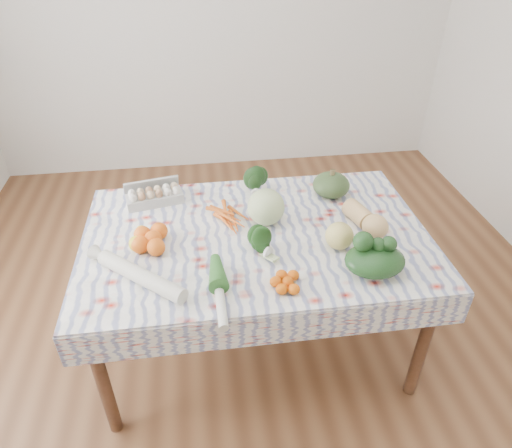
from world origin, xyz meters
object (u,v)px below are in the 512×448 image
Objects in this scene: egg_carton at (155,197)px; butternut_squash at (366,218)px; cabbage at (266,207)px; dining_table at (256,247)px; grapefruit at (339,236)px; kabocha_squash at (331,185)px.

butternut_squash is at bearing -31.61° from egg_carton.
butternut_squash is at bearing -13.64° from cabbage.
grapefruit reaches higher than dining_table.
dining_table is 0.62m from egg_carton.
egg_carton reaches higher than dining_table.
kabocha_squash reaches higher than butternut_squash.
cabbage reaches higher than butternut_squash.
grapefruit reaches higher than butternut_squash.
grapefruit reaches higher than egg_carton.
kabocha_squash is 1.54× the size of grapefruit.
egg_carton is at bearing 155.08° from cabbage.
butternut_squash reaches higher than dining_table.
kabocha_squash is (0.94, -0.05, 0.03)m from egg_carton.
kabocha_squash is at bearing 78.96° from grapefruit.
dining_table is 12.37× the size of grapefruit.
dining_table is at bearing -146.53° from kabocha_squash.
dining_table is 0.56m from butternut_squash.
egg_carton is at bearing 149.56° from grapefruit.
grapefruit is (0.86, -0.50, 0.03)m from egg_carton.
cabbage reaches higher than kabocha_squash.
kabocha_squash reaches higher than egg_carton.
butternut_squash is (0.08, -0.32, -0.00)m from kabocha_squash.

